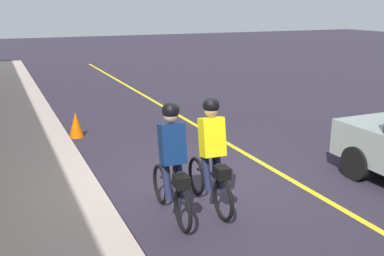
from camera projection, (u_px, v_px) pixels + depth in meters
name	position (u px, v px, depth m)	size (l,w,h in m)	color
ground_plane	(203.00, 184.00, 8.22)	(80.00, 80.00, 0.00)	#2A2432
lane_line_centre	(276.00, 171.00, 8.85)	(36.00, 0.12, 0.01)	yellow
sidewalk	(2.00, 215.00, 6.87)	(40.00, 3.20, 0.15)	#AA988E
cyclist_lead	(211.00, 155.00, 7.03)	(1.71, 0.37, 1.83)	black
cyclist_follow	(172.00, 162.00, 6.69)	(1.71, 0.37, 1.83)	black
traffic_cone_near	(76.00, 125.00, 11.08)	(0.36, 0.36, 0.63)	#E95804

